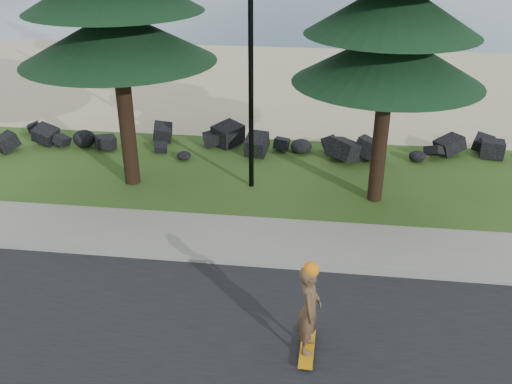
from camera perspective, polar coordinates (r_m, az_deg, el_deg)
ground at (r=13.81m, az=-2.29°, el=-5.07°), size 160.00×160.00×0.00m
road at (r=10.31m, az=-6.62°, el=-18.03°), size 160.00×7.00×0.02m
kerb at (r=13.03m, az=-2.95°, el=-6.93°), size 160.00×0.20×0.10m
sidewalk at (r=13.95m, az=-2.15°, el=-4.51°), size 160.00×2.00×0.08m
beach_sand at (r=27.15m, az=2.84°, el=10.95°), size 160.00×15.00×0.01m
seawall_boulders at (r=18.76m, az=0.53°, el=3.79°), size 60.00×2.40×1.10m
lamp_post at (r=15.26m, az=-0.53°, el=14.78°), size 0.25×0.14×8.14m
skateboarder at (r=10.14m, az=5.34°, el=-11.64°), size 0.43×1.04×1.92m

